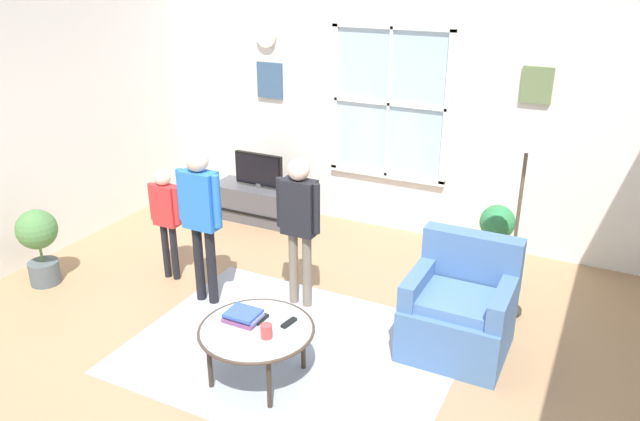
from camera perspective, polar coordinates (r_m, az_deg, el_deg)
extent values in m
cube|color=#9E7A56|center=(4.87, -6.05, -13.42)|extent=(6.24, 6.13, 0.02)
cube|color=silver|center=(6.65, 6.71, 9.81)|extent=(5.64, 0.12, 2.80)
cube|color=silver|center=(6.59, 6.41, 9.74)|extent=(1.24, 0.02, 1.56)
cube|color=white|center=(6.45, 6.65, 16.48)|extent=(1.30, 0.04, 0.06)
cube|color=white|center=(6.78, 6.07, 3.26)|extent=(1.30, 0.04, 0.06)
cube|color=white|center=(6.81, 1.39, 10.27)|extent=(0.06, 0.04, 1.56)
cube|color=white|center=(6.39, 11.61, 9.03)|extent=(0.06, 0.04, 1.56)
cube|color=white|center=(6.57, 6.35, 9.70)|extent=(0.03, 0.04, 1.56)
cube|color=white|center=(6.57, 6.35, 9.70)|extent=(1.24, 0.04, 0.03)
cube|color=#38567A|center=(7.17, -4.64, 11.83)|extent=(0.32, 0.03, 0.40)
cube|color=#667A4C|center=(6.18, 19.29, 10.81)|extent=(0.28, 0.03, 0.34)
cylinder|color=silver|center=(7.10, -4.97, 15.65)|extent=(0.24, 0.04, 0.24)
cube|color=#999EAD|center=(4.92, -2.55, -12.64)|extent=(2.44, 1.88, 0.01)
cube|color=#4C4C51|center=(7.14, -5.52, 0.64)|extent=(1.10, 0.41, 0.40)
cube|color=black|center=(7.00, -6.40, -0.38)|extent=(0.99, 0.02, 0.02)
cylinder|color=#4C4C4C|center=(7.06, -5.59, 2.34)|extent=(0.08, 0.08, 0.05)
cube|color=black|center=(7.00, -5.64, 3.79)|extent=(0.59, 0.05, 0.37)
cube|color=black|center=(6.97, -5.76, 3.73)|extent=(0.55, 0.01, 0.33)
cube|color=#476B9E|center=(4.92, 12.45, -10.38)|extent=(0.76, 0.72, 0.42)
cube|color=#476B9E|center=(4.96, 13.76, -4.41)|extent=(0.76, 0.16, 0.45)
cube|color=#476B9E|center=(4.83, 9.07, -6.48)|extent=(0.12, 0.65, 0.20)
cube|color=#476B9E|center=(4.71, 16.54, -7.97)|extent=(0.12, 0.65, 0.20)
cube|color=#4D73AA|center=(4.75, 12.54, -8.14)|extent=(0.61, 0.50, 0.08)
cylinder|color=#99B2B7|center=(4.44, -5.86, -10.82)|extent=(0.80, 0.80, 0.02)
torus|color=#3F3328|center=(4.44, -5.86, -10.82)|extent=(0.83, 0.83, 0.02)
cylinder|color=#33281E|center=(4.83, -6.69, -10.75)|extent=(0.04, 0.04, 0.40)
cylinder|color=#33281E|center=(4.62, -1.55, -12.28)|extent=(0.04, 0.04, 0.40)
cylinder|color=#33281E|center=(4.51, -10.10, -13.65)|extent=(0.04, 0.04, 0.40)
cylinder|color=#33281E|center=(4.29, -4.69, -15.51)|extent=(0.04, 0.04, 0.40)
cube|color=#804475|center=(4.53, -7.06, -9.82)|extent=(0.25, 0.19, 0.03)
cube|color=#666EB3|center=(4.52, -7.07, -9.56)|extent=(0.26, 0.16, 0.02)
cube|color=#3552AA|center=(4.51, -7.08, -9.34)|extent=(0.23, 0.20, 0.02)
cylinder|color=#BF3F3F|center=(4.31, -4.94, -10.98)|extent=(0.08, 0.08, 0.10)
cube|color=black|center=(4.46, -2.87, -10.26)|extent=(0.06, 0.14, 0.02)
cube|color=black|center=(4.51, -5.39, -9.92)|extent=(0.04, 0.14, 0.02)
cylinder|color=black|center=(6.00, -13.98, -3.57)|extent=(0.07, 0.07, 0.55)
cylinder|color=black|center=(5.94, -13.22, -3.77)|extent=(0.07, 0.07, 0.55)
cube|color=red|center=(5.78, -14.01, 0.49)|extent=(0.24, 0.12, 0.39)
sphere|color=beige|center=(5.69, -14.26, 2.98)|extent=(0.15, 0.15, 0.15)
cylinder|color=red|center=(5.85, -15.19, 0.82)|extent=(0.05, 0.05, 0.35)
cylinder|color=red|center=(5.68, -13.09, 0.37)|extent=(0.05, 0.05, 0.35)
cylinder|color=#726656|center=(5.37, -2.44, -5.27)|extent=(0.08, 0.08, 0.67)
cylinder|color=#726656|center=(5.32, -1.25, -5.56)|extent=(0.08, 0.08, 0.67)
cube|color=black|center=(5.11, -1.93, 0.29)|extent=(0.29, 0.15, 0.48)
sphere|color=beige|center=(4.99, -1.98, 3.80)|extent=(0.18, 0.18, 0.18)
cylinder|color=black|center=(5.16, -3.70, 0.78)|extent=(0.06, 0.06, 0.43)
cylinder|color=black|center=(5.01, -0.33, 0.14)|extent=(0.06, 0.06, 0.43)
cylinder|color=black|center=(5.51, -11.05, -4.77)|extent=(0.08, 0.08, 0.70)
cylinder|color=black|center=(5.44, -9.93, -5.08)|extent=(0.08, 0.08, 0.70)
cube|color=blue|center=(5.23, -10.95, 0.96)|extent=(0.30, 0.16, 0.50)
sphere|color=beige|center=(5.12, -11.23, 4.56)|extent=(0.19, 0.19, 0.19)
cylinder|color=blue|center=(5.31, -12.64, 1.44)|extent=(0.06, 0.06, 0.45)
cylinder|color=blue|center=(5.10, -9.51, 0.82)|extent=(0.06, 0.06, 0.45)
cylinder|color=silver|center=(6.27, 15.61, -4.36)|extent=(0.25, 0.25, 0.19)
cylinder|color=#4C7238|center=(6.21, 15.77, -3.03)|extent=(0.02, 0.02, 0.13)
sphere|color=#2E7B46|center=(6.11, 15.99, -1.05)|extent=(0.33, 0.33, 0.33)
cylinder|color=#4C565B|center=(6.32, -23.97, -5.20)|extent=(0.27, 0.27, 0.22)
cylinder|color=#4C7238|center=(6.25, -24.23, -3.72)|extent=(0.02, 0.02, 0.15)
sphere|color=#487940|center=(6.15, -24.60, -1.58)|extent=(0.36, 0.36, 0.36)
cylinder|color=black|center=(5.62, 16.70, -8.69)|extent=(0.26, 0.26, 0.03)
cylinder|color=brown|center=(5.30, 17.55, -1.98)|extent=(0.03, 0.03, 1.47)
cone|color=beige|center=(5.03, 18.65, 6.74)|extent=(0.32, 0.32, 0.22)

